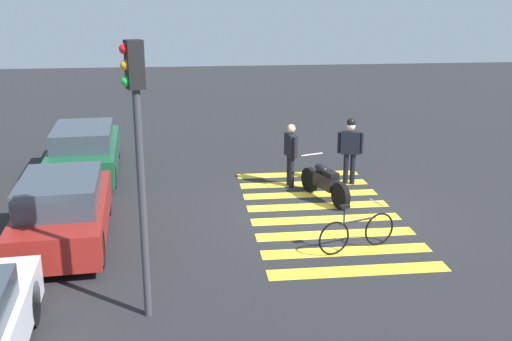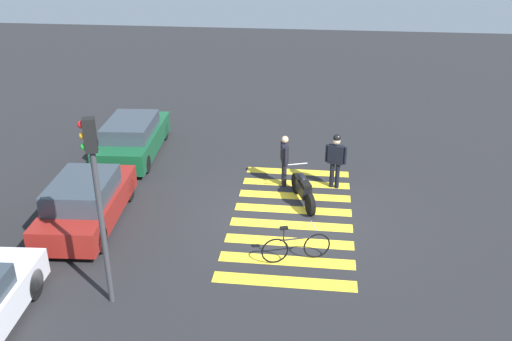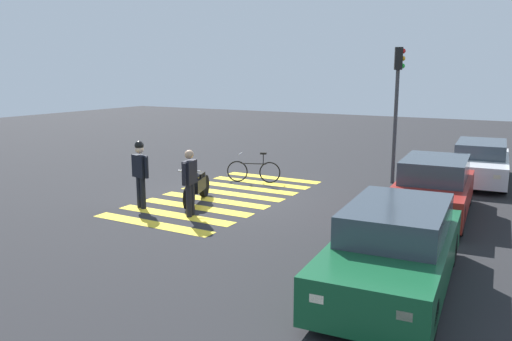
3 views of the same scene
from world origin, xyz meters
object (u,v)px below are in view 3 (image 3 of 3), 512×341
officer_by_motorcycle (190,179)px  car_white_van (480,162)px  leaning_bicycle (254,171)px  car_green_compact (394,249)px  car_maroon_wagon (433,188)px  traffic_light_pole (397,94)px  police_motorcycle (197,186)px  officer_on_foot (140,169)px

officer_by_motorcycle → car_white_van: bearing=144.4°
leaning_bicycle → car_green_compact: (6.16, 6.24, 0.29)m
officer_by_motorcycle → car_maroon_wagon: officer_by_motorcycle is taller
car_white_van → traffic_light_pole: (1.76, -2.42, 2.28)m
officer_by_motorcycle → traffic_light_pole: traffic_light_pole is taller
leaning_bicycle → car_white_van: 7.57m
police_motorcycle → car_maroon_wagon: 6.30m
car_white_van → traffic_light_pole: size_ratio=1.08×
car_green_compact → car_white_van: bearing=178.6°
officer_on_foot → car_green_compact: (1.83, 7.25, -0.39)m
car_white_van → car_green_compact: size_ratio=1.01×
police_motorcycle → traffic_light_pole: (-5.24, 4.11, 2.46)m
police_motorcycle → leaning_bicycle: police_motorcycle is taller
officer_by_motorcycle → traffic_light_pole: bearing=151.8°
officer_on_foot → officer_by_motorcycle: bearing=90.7°
officer_by_motorcycle → car_white_van: officer_by_motorcycle is taller
officer_on_foot → traffic_light_pole: (-6.46, 5.07, 1.86)m
leaning_bicycle → car_white_van: car_white_van is taller
leaning_bicycle → car_green_compact: 8.77m
traffic_light_pole → police_motorcycle: bearing=-38.1°
officer_on_foot → leaning_bicycle: bearing=166.9°
leaning_bicycle → car_maroon_wagon: size_ratio=0.39×
leaning_bicycle → car_maroon_wagon: car_maroon_wagon is taller
car_white_van → car_maroon_wagon: car_maroon_wagon is taller
officer_by_motorcycle → car_green_compact: size_ratio=0.36×
police_motorcycle → car_maroon_wagon: bearing=108.3°
officer_on_foot → car_white_van: size_ratio=0.39×
leaning_bicycle → officer_on_foot: (4.33, -1.01, 0.68)m
officer_by_motorcycle → car_white_van: size_ratio=0.36×
leaning_bicycle → car_green_compact: bearing=45.4°
car_maroon_wagon → traffic_light_pole: bearing=-150.3°
leaning_bicycle → car_maroon_wagon: 6.04m
leaning_bicycle → officer_by_motorcycle: 4.39m
officer_by_motorcycle → car_maroon_wagon: (-3.17, 5.32, -0.28)m
police_motorcycle → leaning_bicycle: size_ratio=1.18×
traffic_light_pole → car_white_van: bearing=126.0°
police_motorcycle → officer_by_motorcycle: (1.20, 0.66, 0.51)m
police_motorcycle → traffic_light_pole: bearing=141.9°
police_motorcycle → officer_by_motorcycle: bearing=29.0°
officer_by_motorcycle → car_maroon_wagon: size_ratio=0.39×
car_maroon_wagon → traffic_light_pole: traffic_light_pole is taller
car_green_compact → officer_on_foot: bearing=-104.2°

